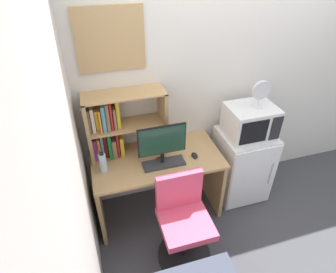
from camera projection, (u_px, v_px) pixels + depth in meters
The scene contains 13 objects.
wall_back at pixel (272, 72), 2.93m from camera, with size 6.40×0.04×2.60m, color silver.
wall_left at pixel (75, 271), 1.19m from camera, with size 0.04×4.40×2.60m, color silver.
desk at pixel (157, 175), 2.81m from camera, with size 1.23×0.63×0.73m.
hutch_bookshelf at pixel (114, 125), 2.57m from camera, with size 0.72×0.26×0.63m.
monitor at pixel (162, 143), 2.48m from camera, with size 0.44×0.16×0.41m.
keyboard at pixel (164, 163), 2.60m from camera, with size 0.39×0.14×0.02m, color #333338.
computer_mouse at pixel (195, 155), 2.69m from camera, with size 0.06×0.09×0.03m, color black.
water_bottle at pixel (103, 163), 2.48m from camera, with size 0.07×0.07×0.21m.
mini_fridge at pixel (242, 164), 3.11m from camera, with size 0.53×0.51×0.80m.
microwave at pixel (250, 121), 2.79m from camera, with size 0.46×0.38×0.31m.
desk_fan at pixel (261, 92), 2.61m from camera, with size 0.18×0.11×0.27m.
desk_chair at pixel (183, 225), 2.47m from camera, with size 0.49×0.49×0.87m.
wall_corkboard at pixel (110, 40), 2.25m from camera, with size 0.55×0.02×0.51m, color tan.
Camera 1 is at (-1.43, -2.33, 2.45)m, focal length 30.27 mm.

